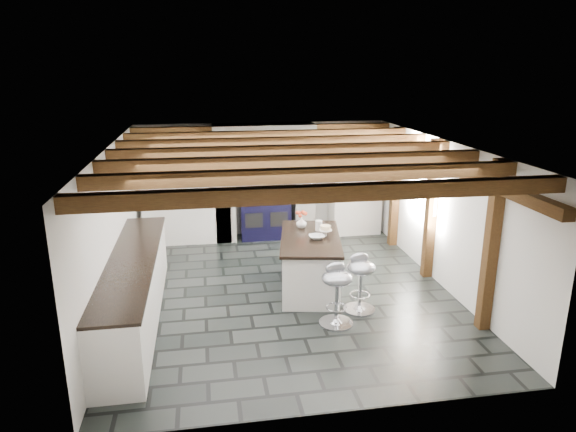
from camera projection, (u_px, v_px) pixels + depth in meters
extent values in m
plane|color=black|center=(286.00, 290.00, 8.06)|extent=(6.00, 6.00, 0.00)
plane|color=silver|center=(262.00, 179.00, 10.57)|extent=(5.00, 0.00, 5.00)
plane|color=silver|center=(114.00, 229.00, 7.34)|extent=(0.00, 6.00, 6.00)
plane|color=silver|center=(441.00, 213.00, 8.13)|extent=(0.00, 6.00, 6.00)
plane|color=white|center=(286.00, 144.00, 7.41)|extent=(6.00, 6.00, 0.00)
cube|color=white|center=(224.00, 193.00, 10.22)|extent=(0.40, 0.60, 1.90)
cube|color=white|center=(303.00, 190.00, 10.47)|extent=(0.40, 0.60, 1.90)
cube|color=brown|center=(264.00, 140.00, 10.05)|extent=(2.10, 0.65, 0.18)
cube|color=white|center=(264.00, 132.00, 10.01)|extent=(2.00, 0.60, 0.31)
cube|color=black|center=(266.00, 139.00, 9.73)|extent=(1.00, 0.03, 0.22)
cube|color=silver|center=(266.00, 139.00, 9.72)|extent=(0.90, 0.01, 0.14)
cube|color=white|center=(176.00, 193.00, 10.05)|extent=(1.30, 0.58, 2.00)
cube|color=white|center=(355.00, 186.00, 10.63)|extent=(1.00, 0.58, 2.00)
cube|color=white|center=(135.00, 290.00, 7.02)|extent=(0.60, 3.80, 0.88)
cube|color=black|center=(132.00, 259.00, 6.89)|extent=(0.64, 3.80, 0.04)
cube|color=white|center=(213.00, 218.00, 10.32)|extent=(0.70, 0.60, 0.88)
cube|color=black|center=(212.00, 196.00, 10.19)|extent=(0.74, 0.64, 0.04)
cube|color=brown|center=(441.00, 163.00, 7.89)|extent=(0.15, 5.80, 0.14)
plane|color=white|center=(426.00, 180.00, 8.58)|extent=(0.00, 0.90, 0.90)
cube|color=brown|center=(329.00, 193.00, 4.97)|extent=(5.00, 0.16, 0.16)
cube|color=brown|center=(310.00, 175.00, 5.79)|extent=(5.00, 0.16, 0.16)
cube|color=brown|center=(297.00, 161.00, 6.61)|extent=(5.00, 0.16, 0.16)
cube|color=brown|center=(286.00, 151.00, 7.43)|extent=(5.00, 0.16, 0.16)
cube|color=brown|center=(277.00, 142.00, 8.25)|extent=(5.00, 0.16, 0.16)
cube|color=brown|center=(270.00, 135.00, 9.07)|extent=(5.00, 0.16, 0.16)
cube|color=brown|center=(264.00, 129.00, 9.89)|extent=(5.00, 0.16, 0.16)
cube|color=brown|center=(491.00, 247.00, 6.60)|extent=(0.15, 0.15, 2.30)
cube|color=brown|center=(431.00, 210.00, 8.31)|extent=(0.15, 0.15, 2.30)
cube|color=brown|center=(395.00, 187.00, 9.82)|extent=(0.15, 0.15, 2.30)
cylinder|color=black|center=(316.00, 169.00, 7.54)|extent=(0.01, 0.01, 0.56)
cylinder|color=white|center=(316.00, 191.00, 7.63)|extent=(0.09, 0.09, 0.22)
cylinder|color=black|center=(315.00, 165.00, 7.83)|extent=(0.01, 0.01, 0.56)
cylinder|color=white|center=(315.00, 186.00, 7.92)|extent=(0.09, 0.09, 0.22)
cylinder|color=black|center=(314.00, 162.00, 8.12)|extent=(0.01, 0.01, 0.56)
cylinder|color=white|center=(314.00, 182.00, 8.21)|extent=(0.09, 0.09, 0.22)
cube|color=black|center=(265.00, 216.00, 10.47)|extent=(1.00, 0.60, 0.90)
ellipsoid|color=silver|center=(252.00, 193.00, 10.29)|extent=(0.28, 0.28, 0.11)
ellipsoid|color=silver|center=(277.00, 192.00, 10.37)|extent=(0.28, 0.28, 0.11)
cylinder|color=silver|center=(267.00, 202.00, 10.06)|extent=(0.95, 0.03, 0.03)
cube|color=black|center=(254.00, 220.00, 10.14)|extent=(0.35, 0.02, 0.30)
cube|color=black|center=(279.00, 219.00, 10.22)|extent=(0.35, 0.02, 0.30)
cube|color=white|center=(310.00, 264.00, 8.04)|extent=(1.12, 1.78, 0.81)
cube|color=black|center=(310.00, 238.00, 7.92)|extent=(1.21, 1.87, 0.05)
imported|color=white|center=(301.00, 223.00, 8.33)|extent=(0.20, 0.20, 0.18)
ellipsoid|color=red|center=(301.00, 214.00, 8.29)|extent=(0.18, 0.18, 0.11)
cylinder|color=white|center=(319.00, 225.00, 8.19)|extent=(0.11, 0.11, 0.17)
imported|color=white|center=(317.00, 237.00, 7.81)|extent=(0.28, 0.28, 0.06)
cylinder|color=white|center=(325.00, 233.00, 7.94)|extent=(0.05, 0.05, 0.09)
cylinder|color=white|center=(325.00, 230.00, 7.92)|extent=(0.20, 0.20, 0.01)
cylinder|color=beige|center=(325.00, 227.00, 7.91)|extent=(0.16, 0.16, 0.06)
cylinder|color=silver|center=(359.00, 309.00, 7.40)|extent=(0.46, 0.46, 0.03)
cone|color=silver|center=(359.00, 307.00, 7.38)|extent=(0.21, 0.21, 0.08)
cylinder|color=silver|center=(360.00, 289.00, 7.30)|extent=(0.05, 0.05, 0.57)
torus|color=silver|center=(360.00, 295.00, 7.33)|extent=(0.29, 0.29, 0.02)
ellipsoid|color=gray|center=(361.00, 268.00, 7.21)|extent=(0.46, 0.46, 0.19)
ellipsoid|color=gray|center=(358.00, 258.00, 7.28)|extent=(0.30, 0.15, 0.16)
cylinder|color=silver|center=(336.00, 323.00, 7.01)|extent=(0.47, 0.47, 0.03)
cone|color=silver|center=(336.00, 320.00, 6.99)|extent=(0.21, 0.21, 0.08)
cylinder|color=silver|center=(337.00, 301.00, 6.91)|extent=(0.05, 0.05, 0.58)
torus|color=silver|center=(336.00, 307.00, 6.94)|extent=(0.30, 0.30, 0.02)
ellipsoid|color=gray|center=(337.00, 278.00, 6.82)|extent=(0.50, 0.50, 0.19)
ellipsoid|color=gray|center=(334.00, 268.00, 6.89)|extent=(0.31, 0.18, 0.16)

